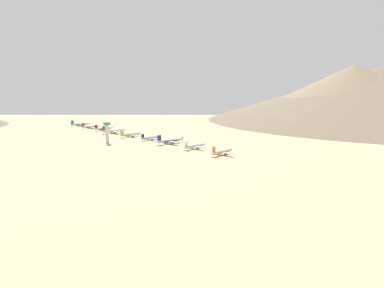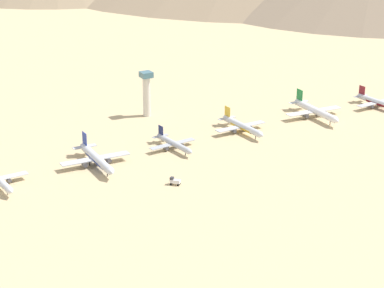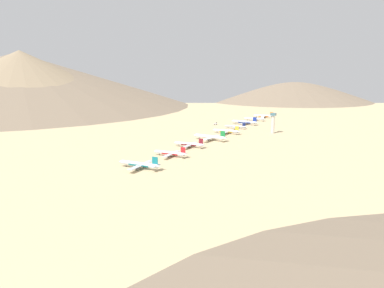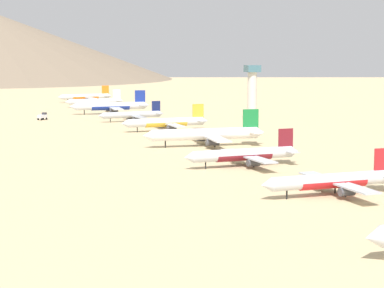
{
  "view_description": "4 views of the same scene",
  "coord_description": "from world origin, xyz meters",
  "views": [
    {
      "loc": [
        -252.91,
        -464.5,
        72.28
      ],
      "look_at": [
        14.59,
        -136.88,
        3.46
      ],
      "focal_mm": 30.49,
      "sensor_mm": 36.0,
      "label": 1
    },
    {
      "loc": [
        341.17,
        -224.9,
        146.49
      ],
      "look_at": [
        13.6,
        -46.1,
        5.74
      ],
      "focal_mm": 67.21,
      "sensor_mm": 36.0,
      "label": 2
    },
    {
      "loc": [
        -196.44,
        455.72,
        86.89
      ],
      "look_at": [
        -5.38,
        104.49,
        4.78
      ],
      "focal_mm": 33.01,
      "sensor_mm": 36.0,
      "label": 3
    },
    {
      "loc": [
        80.32,
        314.48,
        36.69
      ],
      "look_at": [
        7.82,
        73.14,
        3.89
      ],
      "focal_mm": 67.14,
      "sensor_mm": 36.0,
      "label": 4
    }
  ],
  "objects": [
    {
      "name": "control_tower",
      "position": [
        -59.19,
        -39.45,
        16.31
      ],
      "size": [
        7.2,
        7.2,
        29.2
      ],
      "color": "beige",
      "rests_on": "ground"
    },
    {
      "name": "desert_hill_4",
      "position": [
        557.33,
        -92.1,
        68.06
      ],
      "size": [
        572.36,
        572.36,
        136.11
      ],
      "primitive_type": "cone",
      "color": "#8C775B",
      "rests_on": "ground"
    },
    {
      "name": "parked_jet_4",
      "position": [
        -2.82,
        -2.93,
        4.03
      ],
      "size": [
        42.05,
        34.16,
        12.13
      ],
      "color": "silver",
      "rests_on": "ground"
    },
    {
      "name": "service_truck",
      "position": [
        47.01,
        -74.27,
        2.08
      ],
      "size": [
        5.48,
        5.41,
        3.9
      ],
      "color": "silver",
      "rests_on": "ground"
    },
    {
      "name": "parked_jet_3",
      "position": [
        2.67,
        -52.11,
        3.5
      ],
      "size": [
        36.02,
        29.37,
        10.39
      ],
      "color": "#B2B7C1",
      "rests_on": "ground"
    },
    {
      "name": "parked_jet_6",
      "position": [
        -0.74,
        102.77,
        3.87
      ],
      "size": [
        40.3,
        32.79,
        11.62
      ],
      "color": "silver",
      "rests_on": "ground"
    },
    {
      "name": "parked_jet_5",
      "position": [
        -4.17,
        53.11,
        4.74
      ],
      "size": [
        48.83,
        39.63,
        14.09
      ],
      "color": "white",
      "rests_on": "ground"
    },
    {
      "name": "desert_hill_2",
      "position": [
        630.75,
        -134.85,
        67.22
      ],
      "size": [
        871.33,
        871.33,
        134.43
      ],
      "primitive_type": "cone",
      "color": "#7A6854",
      "rests_on": "ground"
    },
    {
      "name": "parked_jet_7",
      "position": [
        -5.98,
        152.61,
        3.83
      ],
      "size": [
        39.97,
        32.48,
        11.52
      ],
      "color": "silver",
      "rests_on": "ground"
    },
    {
      "name": "parked_jet_1",
      "position": [
        6.09,
        -152.54,
        3.77
      ],
      "size": [
        39.29,
        31.98,
        11.33
      ],
      "color": "silver",
      "rests_on": "ground"
    },
    {
      "name": "parked_jet_8",
      "position": [
        -6.14,
        205.93,
        4.3
      ],
      "size": [
        44.83,
        36.42,
        12.93
      ],
      "color": "silver",
      "rests_on": "ground"
    },
    {
      "name": "ground_plane",
      "position": [
        0.0,
        0.0,
        0.0
      ],
      "size": [
        2459.79,
        2459.79,
        0.0
      ],
      "primitive_type": "plane",
      "color": "tan"
    },
    {
      "name": "parked_jet_2",
      "position": [
        5.3,
        -99.77,
        4.53
      ],
      "size": [
        47.09,
        38.15,
        13.61
      ],
      "color": "silver",
      "rests_on": "ground"
    },
    {
      "name": "parked_jet_0",
      "position": [
        4.94,
        -202.96,
        3.85
      ],
      "size": [
        40.11,
        32.73,
        11.57
      ],
      "color": "silver",
      "rests_on": "ground"
    }
  ]
}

